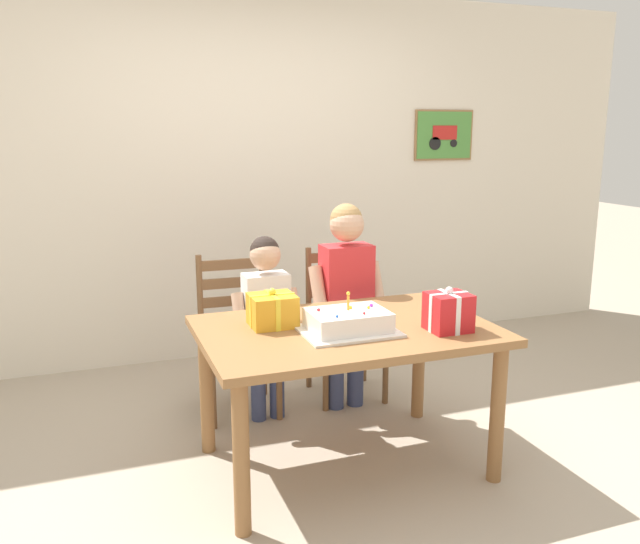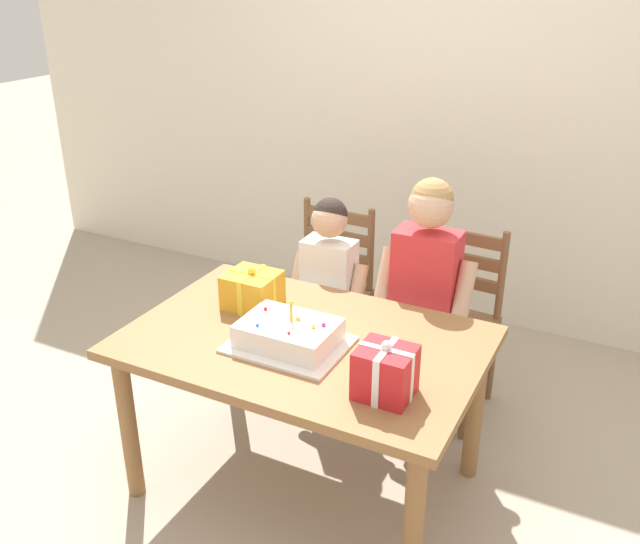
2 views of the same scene
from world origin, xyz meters
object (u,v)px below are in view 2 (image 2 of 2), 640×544
(chair_right, at_px, (449,321))
(child_younger, at_px, (329,281))
(chair_left, at_px, (325,293))
(child_older, at_px, (425,282))
(gift_box_red_large, at_px, (252,290))
(dining_table, at_px, (304,359))
(birthday_cake, at_px, (289,335))
(gift_box_beside_cake, at_px, (385,372))

(chair_right, relative_size, child_younger, 0.86)
(chair_left, height_order, child_older, child_older)
(gift_box_red_large, bearing_deg, dining_table, -23.51)
(child_younger, bearing_deg, birthday_cake, -75.44)
(gift_box_red_large, relative_size, chair_right, 0.24)
(birthday_cake, xyz_separation_m, child_younger, (-0.19, 0.73, -0.12))
(child_older, bearing_deg, chair_left, 161.62)
(gift_box_beside_cake, bearing_deg, chair_left, 125.56)
(chair_right, bearing_deg, chair_left, 179.99)
(gift_box_red_large, distance_m, child_younger, 0.54)
(birthday_cake, bearing_deg, gift_box_red_large, 143.65)
(chair_left, bearing_deg, gift_box_beside_cake, -54.44)
(dining_table, height_order, chair_left, chair_left)
(gift_box_beside_cake, distance_m, chair_left, 1.36)
(gift_box_red_large, height_order, chair_right, chair_right)
(child_older, distance_m, child_younger, 0.50)
(gift_box_red_large, xyz_separation_m, child_younger, (0.11, 0.51, -0.15))
(dining_table, relative_size, gift_box_beside_cake, 6.51)
(birthday_cake, relative_size, child_younger, 0.41)
(gift_box_red_large, relative_size, child_younger, 0.21)
(dining_table, bearing_deg, birthday_cake, -106.91)
(gift_box_red_large, bearing_deg, chair_right, 46.93)
(child_older, bearing_deg, gift_box_red_large, -139.38)
(child_older, bearing_deg, gift_box_beside_cake, -79.86)
(chair_left, relative_size, child_younger, 0.86)
(gift_box_beside_cake, bearing_deg, chair_right, 94.48)
(dining_table, height_order, birthday_cake, birthday_cake)
(dining_table, bearing_deg, chair_left, 111.58)
(child_younger, bearing_deg, chair_left, 121.44)
(chair_right, distance_m, child_younger, 0.62)
(dining_table, xyz_separation_m, chair_left, (-0.34, 0.85, -0.16))
(birthday_cake, bearing_deg, chair_left, 108.57)
(dining_table, relative_size, birthday_cake, 3.15)
(child_older, relative_size, child_younger, 1.15)
(child_younger, bearing_deg, gift_box_red_large, -102.13)
(chair_left, bearing_deg, birthday_cake, -71.43)
(dining_table, relative_size, child_younger, 1.30)
(gift_box_red_large, relative_size, child_older, 0.18)
(birthday_cake, distance_m, chair_right, 1.05)
(dining_table, bearing_deg, gift_box_red_large, 156.49)
(chair_right, height_order, child_older, child_older)
(gift_box_red_large, height_order, chair_left, chair_left)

